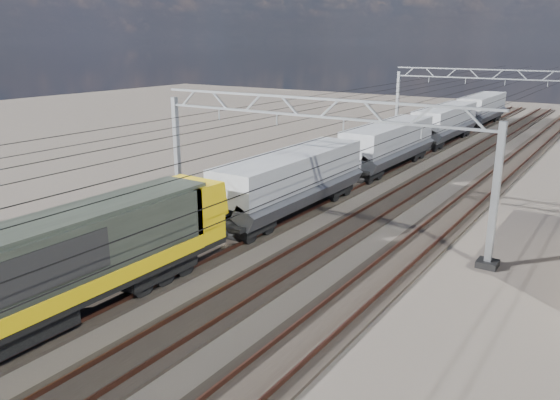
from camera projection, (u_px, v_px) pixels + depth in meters
The scene contains 12 objects.
ground at pixel (265, 251), 26.58m from camera, with size 160.00×160.00×0.00m, color black.
track_outer_west at pixel (175, 227), 29.75m from camera, with size 2.60×140.00×0.30m.
track_loco at pixel (233, 242), 27.62m from camera, with size 2.60×140.00×0.30m.
track_inner_east at pixel (300, 258), 25.49m from camera, with size 2.60×140.00×0.30m.
track_outer_east at pixel (380, 278), 23.37m from camera, with size 2.60×140.00×0.30m.
catenary_gantry_mid at pixel (308, 158), 28.69m from camera, with size 19.90×0.90×7.11m.
catenary_gantry_far at pixel (483, 100), 57.47m from camera, with size 19.90×0.90×7.11m.
overhead_wires at pixel (344, 115), 31.37m from camera, with size 12.03×140.00×0.53m.
hopper_wagon_lead at pixel (292, 178), 31.46m from camera, with size 3.38×13.00×3.25m.
hopper_wagon_mid at pixel (389, 142), 42.81m from camera, with size 3.38×13.00×3.25m.
hopper_wagon_third at pixel (445, 121), 54.17m from camera, with size 3.38×13.00×3.25m.
hopper_wagon_fourth at pixel (482, 107), 65.52m from camera, with size 3.38×13.00×3.25m.
Camera 1 is at (14.35, -20.27, 9.80)m, focal length 35.00 mm.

